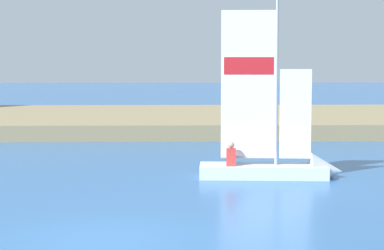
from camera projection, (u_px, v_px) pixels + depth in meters
The scene contains 3 objects.
ground_plane at pixel (104, 240), 13.89m from camera, with size 200.00×200.00×0.00m, color #2D609E.
shore_bank at pixel (148, 120), 37.73m from camera, with size 80.00×14.31×0.70m, color #897A56.
sailboat at pixel (284, 162), 21.28m from camera, with size 4.32×1.49×6.16m.
Camera 1 is at (1.37, -13.67, 3.48)m, focal length 66.85 mm.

